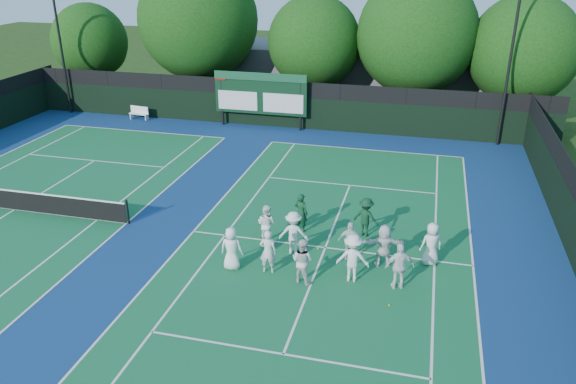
% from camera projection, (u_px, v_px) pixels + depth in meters
% --- Properties ---
extents(ground, '(120.00, 120.00, 0.00)m').
position_uv_depth(ground, '(320.00, 261.00, 20.81)').
color(ground, '#1B340E').
rests_on(ground, ground).
extents(court_apron, '(34.00, 32.00, 0.01)m').
position_uv_depth(court_apron, '(182.00, 230.00, 23.06)').
color(court_apron, navy).
rests_on(court_apron, ground).
extents(near_court, '(11.05, 23.85, 0.01)m').
position_uv_depth(near_court, '(325.00, 248.00, 21.70)').
color(near_court, '#135C32').
rests_on(near_court, ground).
extents(left_court, '(11.05, 23.85, 0.01)m').
position_uv_depth(left_court, '(15.00, 209.00, 24.86)').
color(left_court, '#135C32').
rests_on(left_court, ground).
extents(back_fence, '(34.00, 0.08, 3.00)m').
position_uv_depth(back_fence, '(278.00, 106.00, 35.84)').
color(back_fence, black).
rests_on(back_fence, ground).
extents(scoreboard, '(6.00, 0.21, 3.55)m').
position_uv_depth(scoreboard, '(260.00, 94.00, 35.36)').
color(scoreboard, black).
rests_on(scoreboard, ground).
extents(clubhouse, '(18.00, 6.00, 4.00)m').
position_uv_depth(clubhouse, '(357.00, 74.00, 41.78)').
color(clubhouse, '#5C5C61').
rests_on(clubhouse, ground).
extents(light_pole_left, '(1.20, 0.30, 10.12)m').
position_uv_depth(light_pole_left, '(57.00, 20.00, 36.98)').
color(light_pole_left, black).
rests_on(light_pole_left, ground).
extents(light_pole_right, '(1.20, 0.30, 10.12)m').
position_uv_depth(light_pole_right, '(514.00, 35.00, 30.54)').
color(light_pole_right, black).
rests_on(light_pole_right, ground).
extents(tennis_net, '(11.30, 0.10, 1.10)m').
position_uv_depth(tennis_net, '(13.00, 200.00, 24.67)').
color(tennis_net, black).
rests_on(tennis_net, ground).
extents(bench, '(1.44, 0.59, 0.88)m').
position_uv_depth(bench, '(139.00, 112.00, 37.77)').
color(bench, white).
rests_on(bench, ground).
extents(tree_a, '(5.47, 5.47, 7.08)m').
position_uv_depth(tree_a, '(92.00, 43.00, 41.29)').
color(tree_a, black).
rests_on(tree_a, ground).
extents(tree_b, '(8.21, 8.21, 10.21)m').
position_uv_depth(tree_b, '(201.00, 23.00, 38.65)').
color(tree_b, black).
rests_on(tree_b, ground).
extents(tree_c, '(6.15, 6.15, 7.98)m').
position_uv_depth(tree_c, '(317.00, 45.00, 37.26)').
color(tree_c, black).
rests_on(tree_c, ground).
extents(tree_d, '(7.60, 7.60, 9.41)m').
position_uv_depth(tree_d, '(419.00, 38.00, 35.50)').
color(tree_d, black).
rests_on(tree_d, ground).
extents(tree_e, '(6.72, 6.72, 8.27)m').
position_uv_depth(tree_e, '(526.00, 53.00, 34.32)').
color(tree_e, black).
rests_on(tree_e, ground).
extents(tennis_ball_0, '(0.07, 0.07, 0.07)m').
position_uv_depth(tennis_ball_0, '(318.00, 249.00, 21.58)').
color(tennis_ball_0, '#B9C417').
rests_on(tennis_ball_0, ground).
extents(tennis_ball_1, '(0.07, 0.07, 0.07)m').
position_uv_depth(tennis_ball_1, '(352.00, 226.00, 23.35)').
color(tennis_ball_1, '#B9C417').
rests_on(tennis_ball_1, ground).
extents(tennis_ball_2, '(0.07, 0.07, 0.07)m').
position_uv_depth(tennis_ball_2, '(389.00, 305.00, 18.17)').
color(tennis_ball_2, '#B9C417').
rests_on(tennis_ball_2, ground).
extents(tennis_ball_5, '(0.07, 0.07, 0.07)m').
position_uv_depth(tennis_ball_5, '(364.00, 250.00, 21.50)').
color(tennis_ball_5, '#B9C417').
rests_on(tennis_ball_5, ground).
extents(player_front_0, '(0.83, 0.58, 1.63)m').
position_uv_depth(player_front_0, '(231.00, 248.00, 20.01)').
color(player_front_0, white).
rests_on(player_front_0, ground).
extents(player_front_1, '(0.63, 0.44, 1.66)m').
position_uv_depth(player_front_1, '(268.00, 252.00, 19.78)').
color(player_front_1, silver).
rests_on(player_front_1, ground).
extents(player_front_2, '(0.96, 0.86, 1.65)m').
position_uv_depth(player_front_2, '(302.00, 261.00, 19.21)').
color(player_front_2, silver).
rests_on(player_front_2, ground).
extents(player_front_3, '(1.16, 0.70, 1.76)m').
position_uv_depth(player_front_3, '(353.00, 258.00, 19.26)').
color(player_front_3, white).
rests_on(player_front_3, ground).
extents(player_front_4, '(1.07, 0.71, 1.69)m').
position_uv_depth(player_front_4, '(400.00, 266.00, 18.82)').
color(player_front_4, white).
rests_on(player_front_4, ground).
extents(player_back_0, '(0.90, 0.78, 1.58)m').
position_uv_depth(player_back_0, '(266.00, 224.00, 21.84)').
color(player_back_0, white).
rests_on(player_back_0, ground).
extents(player_back_1, '(1.18, 0.77, 1.71)m').
position_uv_depth(player_back_1, '(293.00, 233.00, 21.01)').
color(player_back_1, silver).
rests_on(player_back_1, ground).
extents(player_back_2, '(0.91, 0.40, 1.53)m').
position_uv_depth(player_back_2, '(350.00, 241.00, 20.60)').
color(player_back_2, silver).
rests_on(player_back_2, ground).
extents(player_back_3, '(1.58, 0.81, 1.63)m').
position_uv_depth(player_back_3, '(384.00, 245.00, 20.20)').
color(player_back_3, white).
rests_on(player_back_3, ground).
extents(player_back_4, '(0.94, 0.79, 1.64)m').
position_uv_depth(player_back_4, '(431.00, 244.00, 20.30)').
color(player_back_4, white).
rests_on(player_back_4, ground).
extents(coach_left, '(0.70, 0.58, 1.65)m').
position_uv_depth(coach_left, '(301.00, 213.00, 22.69)').
color(coach_left, '#0F381F').
rests_on(coach_left, ground).
extents(coach_right, '(1.17, 0.85, 1.63)m').
position_uv_depth(coach_right, '(366.00, 217.00, 22.32)').
color(coach_right, '#0E341E').
rests_on(coach_right, ground).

